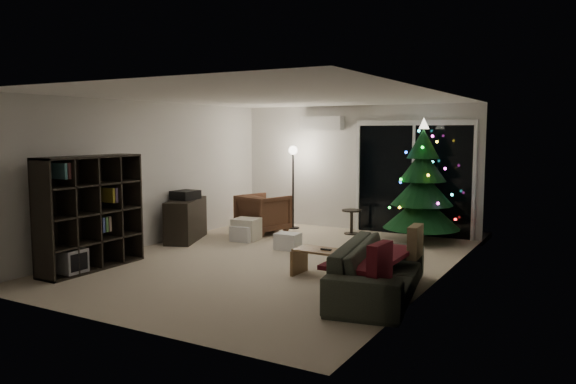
# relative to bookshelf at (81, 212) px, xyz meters

# --- Properties ---
(room) EXTENTS (6.50, 7.51, 2.60)m
(room) POSITION_rel_bookshelf_xyz_m (2.71, 3.18, 0.19)
(room) COLOR beige
(room) RESTS_ON ground
(bookshelf) EXTENTS (0.71, 1.69, 1.64)m
(bookshelf) POSITION_rel_bookshelf_xyz_m (0.00, 0.00, 0.00)
(bookshelf) COLOR black
(bookshelf) RESTS_ON floor
(media_cabinet) EXTENTS (0.88, 1.29, 0.76)m
(media_cabinet) POSITION_rel_bookshelf_xyz_m (0.00, 2.34, -0.44)
(media_cabinet) COLOR black
(media_cabinet) RESTS_ON floor
(stereo) EXTENTS (0.38, 0.45, 0.16)m
(stereo) POSITION_rel_bookshelf_xyz_m (0.00, 2.34, 0.01)
(stereo) COLOR black
(stereo) RESTS_ON media_cabinet
(armchair) EXTENTS (1.02, 1.04, 0.77)m
(armchair) POSITION_rel_bookshelf_xyz_m (0.84, 3.67, -0.44)
(armchair) COLOR #42301C
(armchair) RESTS_ON floor
(ottoman) EXTENTS (0.50, 0.50, 0.40)m
(ottoman) POSITION_rel_bookshelf_xyz_m (0.94, 2.92, -0.62)
(ottoman) COLOR white
(ottoman) RESTS_ON floor
(cardboard_box_a) EXTENTS (0.40, 0.32, 0.28)m
(cardboard_box_a) POSITION_rel_bookshelf_xyz_m (0.96, 2.77, -0.68)
(cardboard_box_a) COLOR white
(cardboard_box_a) RESTS_ON floor
(cardboard_box_b) EXTENTS (0.41, 0.31, 0.28)m
(cardboard_box_b) POSITION_rel_bookshelf_xyz_m (2.03, 2.56, -0.68)
(cardboard_box_b) COLOR white
(cardboard_box_b) RESTS_ON floor
(side_table) EXTENTS (0.48, 0.48, 0.48)m
(side_table) POSITION_rel_bookshelf_xyz_m (2.40, 4.41, -0.58)
(side_table) COLOR black
(side_table) RESTS_ON floor
(floor_lamp) EXTENTS (0.26, 0.26, 1.63)m
(floor_lamp) POSITION_rel_bookshelf_xyz_m (1.09, 4.42, -0.01)
(floor_lamp) COLOR black
(floor_lamp) RESTS_ON floor
(sofa) EXTENTS (1.22, 2.30, 0.64)m
(sofa) POSITION_rel_bookshelf_xyz_m (4.30, 0.78, -0.50)
(sofa) COLOR black
(sofa) RESTS_ON floor
(sofa_throw) EXTENTS (0.68, 1.58, 0.05)m
(sofa_throw) POSITION_rel_bookshelf_xyz_m (4.20, 0.78, -0.36)
(sofa_throw) COLOR maroon
(sofa_throw) RESTS_ON sofa
(cushion_a) EXTENTS (0.16, 0.43, 0.42)m
(cushion_a) POSITION_rel_bookshelf_xyz_m (4.55, 1.43, -0.24)
(cushion_a) COLOR brown
(cushion_a) RESTS_ON sofa
(cushion_b) EXTENTS (0.16, 0.43, 0.42)m
(cushion_b) POSITION_rel_bookshelf_xyz_m (4.55, 0.13, -0.24)
(cushion_b) COLOR maroon
(cushion_b) RESTS_ON sofa
(coffee_table) EXTENTS (1.21, 0.48, 0.38)m
(coffee_table) POSITION_rel_bookshelf_xyz_m (3.52, 1.24, -0.63)
(coffee_table) COLOR brown
(coffee_table) RESTS_ON floor
(remote_a) EXTENTS (0.15, 0.04, 0.02)m
(remote_a) POSITION_rel_bookshelf_xyz_m (3.37, 1.24, -0.43)
(remote_a) COLOR black
(remote_a) RESTS_ON coffee_table
(remote_b) EXTENTS (0.14, 0.09, 0.02)m
(remote_b) POSITION_rel_bookshelf_xyz_m (3.62, 1.29, -0.43)
(remote_b) COLOR slate
(remote_b) RESTS_ON coffee_table
(christmas_tree) EXTENTS (1.70, 1.70, 2.22)m
(christmas_tree) POSITION_rel_bookshelf_xyz_m (3.79, 4.33, 0.29)
(christmas_tree) COLOR #0A3916
(christmas_tree) RESTS_ON floor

